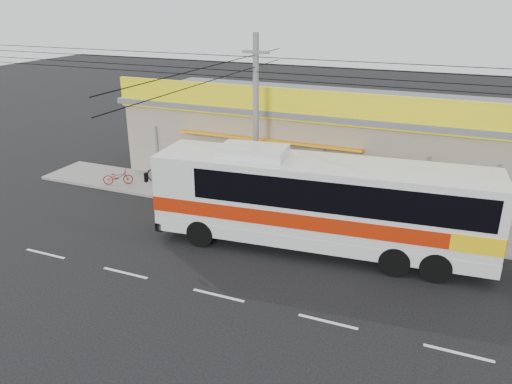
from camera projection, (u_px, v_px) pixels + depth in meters
ground at (247, 263)px, 19.89m from camera, size 120.00×120.00×0.00m
sidewalk at (295, 207)px, 25.01m from camera, size 30.00×3.20×0.15m
lane_markings at (218, 295)px, 17.74m from camera, size 50.00×0.12×0.01m
storefront_building at (326, 137)px, 28.96m from camera, size 22.60×9.20×5.70m
coach_bus at (325, 199)px, 20.22m from camera, size 13.88×4.08×4.22m
motorbike_red at (118, 177)px, 27.69m from camera, size 1.71×1.31×0.86m
motorbike_dark at (163, 172)px, 27.95m from camera, size 2.04×0.98×1.18m
utility_pole at (256, 67)px, 22.35m from camera, size 34.00×14.00×8.47m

